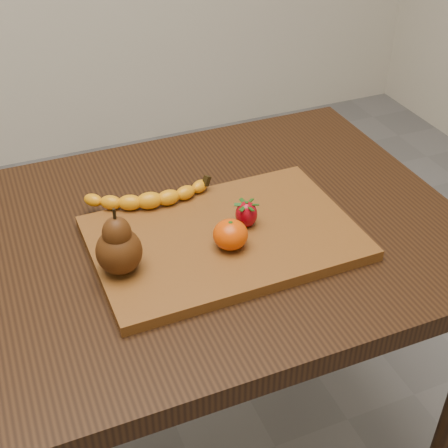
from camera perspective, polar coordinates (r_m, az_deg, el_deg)
name	(u,v)px	position (r m, az deg, el deg)	size (l,w,h in m)	color
table	(187,274)	(1.17, -3.36, -4.57)	(1.00, 0.70, 0.76)	black
cutting_board	(224,238)	(1.08, 0.00, -1.29)	(0.45, 0.30, 0.02)	brown
banana	(150,201)	(1.14, -6.83, 2.15)	(0.20, 0.05, 0.03)	orange
pear	(118,241)	(0.98, -9.69, -1.52)	(0.07, 0.07, 0.11)	#44230B
mandarin	(230,235)	(1.03, 0.59, -0.97)	(0.06, 0.06, 0.05)	#D14102
strawberry	(246,213)	(1.08, 2.06, 0.98)	(0.04, 0.04, 0.05)	#950410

